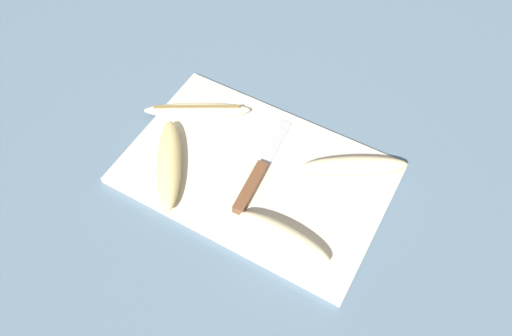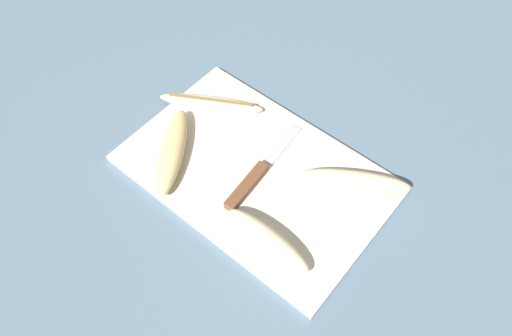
# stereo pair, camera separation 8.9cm
# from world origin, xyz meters

# --- Properties ---
(ground_plane) EXTENTS (4.00, 4.00, 0.00)m
(ground_plane) POSITION_xyz_m (0.00, 0.00, 0.00)
(ground_plane) COLOR slate
(cutting_board) EXTENTS (0.47, 0.30, 0.01)m
(cutting_board) POSITION_xyz_m (0.00, 0.00, 0.01)
(cutting_board) COLOR beige
(cutting_board) RESTS_ON ground_plane
(knife) EXTENTS (0.04, 0.22, 0.02)m
(knife) POSITION_xyz_m (0.01, -0.02, 0.02)
(knife) COLOR brown
(knife) RESTS_ON cutting_board
(banana_bright_far) EXTENTS (0.20, 0.13, 0.02)m
(banana_bright_far) POSITION_xyz_m (-0.17, 0.06, 0.02)
(banana_bright_far) COLOR beige
(banana_bright_far) RESTS_ON cutting_board
(banana_cream_curved) EXTENTS (0.18, 0.13, 0.04)m
(banana_cream_curved) POSITION_xyz_m (0.15, 0.09, 0.03)
(banana_cream_curved) COLOR beige
(banana_cream_curved) RESTS_ON cutting_board
(banana_golden_short) EXTENTS (0.14, 0.18, 0.04)m
(banana_golden_short) POSITION_xyz_m (-0.14, -0.07, 0.03)
(banana_golden_short) COLOR #EDD689
(banana_golden_short) RESTS_ON cutting_board
(banana_pale_long) EXTENTS (0.17, 0.05, 0.04)m
(banana_pale_long) POSITION_xyz_m (0.11, -0.10, 0.03)
(banana_pale_long) COLOR beige
(banana_pale_long) RESTS_ON cutting_board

